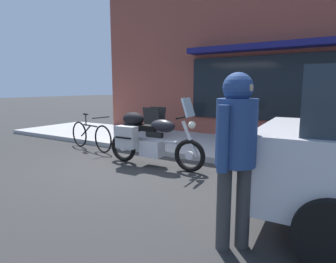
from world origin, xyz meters
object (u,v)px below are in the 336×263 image
pedestrian_walking (236,141)px  parked_bicycle (90,135)px  touring_motorcycle (148,137)px  sandwich_board_sign (154,122)px

pedestrian_walking → parked_bicycle: bearing=152.2°
touring_motorcycle → sandwich_board_sign: touring_motorcycle is taller
parked_bicycle → sandwich_board_sign: 1.93m
pedestrian_walking → sandwich_board_sign: bearing=132.4°
pedestrian_walking → sandwich_board_sign: (-3.82, 4.18, -0.51)m
touring_motorcycle → sandwich_board_sign: 2.61m
sandwich_board_sign → parked_bicycle: bearing=-113.5°
touring_motorcycle → parked_bicycle: (-2.14, 0.46, -0.23)m
touring_motorcycle → pedestrian_walking: (2.45, -1.96, 0.47)m
parked_bicycle → pedestrian_walking: pedestrian_walking is taller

